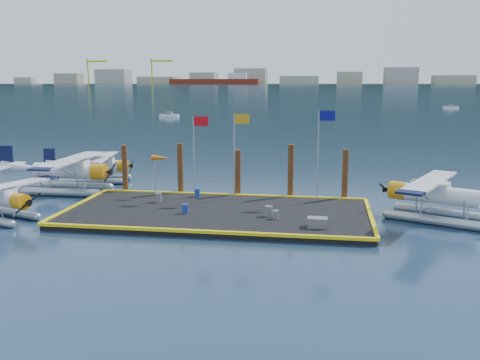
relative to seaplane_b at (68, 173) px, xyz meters
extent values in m
plane|color=navy|center=(13.32, -5.45, -1.63)|extent=(4000.00, 4000.00, 0.00)
cube|color=black|center=(13.32, -5.45, -1.43)|extent=(20.00, 10.00, 0.40)
cube|color=black|center=(13.32, 1094.55, -1.68)|extent=(3000.00, 500.00, 0.30)
cube|color=#53190B|center=(-166.68, 854.55, 2.37)|extent=(150.00, 22.00, 10.00)
cube|color=silver|center=(-126.68, 854.55, 11.37)|extent=(30.00, 16.00, 12.00)
cylinder|color=yellow|center=(-406.68, 889.55, 20.37)|extent=(2.40, 2.40, 44.00)
cylinder|color=yellow|center=(-286.68, 889.55, 20.37)|extent=(2.40, 2.40, 44.00)
cube|color=black|center=(13.32, 1394.55, 118.37)|extent=(2200.00, 500.00, 240.00)
cone|color=black|center=(-336.68, 1494.55, -1.63)|extent=(1400.00, 1400.00, 520.00)
cone|color=black|center=(-36.68, 1544.55, -1.63)|extent=(1300.00, 1300.00, 430.00)
cone|color=black|center=(363.32, 1444.55, -1.63)|extent=(1100.00, 1100.00, 360.00)
cylinder|color=#9CA4AA|center=(-0.58, -7.46, -1.37)|extent=(5.35, 2.40, 0.53)
cube|color=silver|center=(-0.25, -8.62, 0.14)|extent=(2.17, 1.59, 0.80)
cube|color=black|center=(0.00, -8.71, 0.32)|extent=(1.49, 1.30, 0.49)
cylinder|color=orange|center=(1.42, -9.23, -0.17)|extent=(1.19, 1.27, 1.03)
cube|color=black|center=(2.13, -9.49, -0.17)|extent=(0.73, 1.87, 1.00)
cube|color=silver|center=(-0.25, -8.62, 0.59)|extent=(4.01, 7.96, 0.11)
cube|color=black|center=(1.07, -5.04, 0.59)|extent=(1.53, 1.21, 0.12)
cylinder|color=#9CA4AA|center=(-0.45, 1.21, -1.30)|extent=(6.84, 0.66, 0.66)
cylinder|color=#9CA4AA|center=(-0.45, -1.21, -1.30)|extent=(6.84, 0.66, 0.66)
cylinder|color=silver|center=(-0.23, 0.00, 0.19)|extent=(5.13, 1.22, 1.21)
cube|color=silver|center=(0.44, 0.00, 0.57)|extent=(2.43, 1.21, 0.99)
cube|color=black|center=(0.77, 0.00, 0.79)|extent=(1.54, 1.16, 0.61)
cylinder|color=orange|center=(2.64, 0.00, 0.19)|extent=(1.10, 1.28, 1.28)
cube|color=black|center=(3.58, 0.00, 0.19)|extent=(0.07, 2.46, 1.24)
cube|color=silver|center=(0.44, 0.00, 1.12)|extent=(1.66, 9.93, 0.13)
cube|color=black|center=(0.43, 4.74, 1.12)|extent=(1.66, 0.99, 0.14)
cube|color=black|center=(0.44, -4.74, 1.12)|extent=(1.66, 0.99, 0.14)
cube|color=black|center=(-5.30, 0.00, 1.18)|extent=(1.21, 0.13, 1.88)
cube|color=silver|center=(-5.19, 0.00, 0.46)|extent=(0.99, 3.75, 0.11)
cylinder|color=#9CA4AA|center=(-0.02, 5.66, -1.37)|extent=(5.55, 1.50, 0.54)
cylinder|color=#9CA4AA|center=(0.33, 3.73, -1.37)|extent=(5.55, 1.50, 0.54)
cylinder|color=silver|center=(0.33, 4.73, -0.16)|extent=(4.27, 1.70, 0.98)
cube|color=silver|center=(0.86, 4.82, 0.16)|extent=(2.11, 1.31, 0.80)
cube|color=black|center=(1.12, 4.87, 0.33)|extent=(1.40, 1.14, 0.49)
cylinder|color=orange|center=(2.62, 5.13, -0.16)|extent=(1.06, 1.18, 1.04)
cube|color=black|center=(3.37, 5.27, -0.16)|extent=(0.40, 1.97, 1.00)
cube|color=silver|center=(0.86, 4.82, 0.60)|extent=(2.73, 8.16, 0.11)
cube|color=black|center=(0.19, 8.61, 0.60)|extent=(1.46, 1.03, 0.12)
cube|color=black|center=(1.53, 1.03, 0.60)|extent=(1.46, 1.03, 0.12)
cube|color=black|center=(-3.72, 4.01, 0.65)|extent=(0.99, 0.28, 1.52)
cube|color=silver|center=(-3.63, 4.02, 0.07)|extent=(1.33, 3.13, 0.09)
cylinder|color=#9CA4AA|center=(27.40, -5.44, -1.32)|extent=(6.12, 3.25, 0.62)
cylinder|color=#9CA4AA|center=(28.35, -3.36, -1.32)|extent=(6.12, 3.25, 0.62)
cylinder|color=silver|center=(27.68, -4.31, 0.08)|extent=(4.87, 3.05, 1.14)
cube|color=silver|center=(27.12, -4.05, 0.45)|extent=(2.56, 1.99, 0.94)
cube|color=black|center=(26.83, -3.92, 0.65)|extent=(1.78, 1.60, 0.57)
cylinder|color=orange|center=(25.23, -3.19, 0.08)|extent=(1.45, 1.53, 1.21)
cube|color=black|center=(24.42, -2.82, 0.08)|extent=(1.02, 2.13, 1.17)
cube|color=silver|center=(27.12, -4.05, 0.97)|extent=(5.31, 9.16, 0.12)
cube|color=black|center=(25.26, -8.12, 0.97)|extent=(1.81, 1.50, 0.14)
cube|color=black|center=(28.98, 0.01, 0.97)|extent=(1.81, 1.50, 0.14)
cylinder|color=#5D5D62|center=(8.66, -3.64, -0.90)|extent=(0.47, 0.47, 0.66)
cylinder|color=#5D5D62|center=(17.35, -6.93, -0.96)|extent=(0.39, 0.39, 0.55)
cylinder|color=#5D5D62|center=(16.85, -6.38, -0.89)|extent=(0.48, 0.48, 0.68)
cylinder|color=navy|center=(11.37, -6.43, -0.94)|extent=(0.42, 0.42, 0.59)
cylinder|color=navy|center=(10.96, -1.47, -0.92)|extent=(0.44, 0.44, 0.62)
cube|color=#5D5D62|center=(19.98, -8.48, -0.94)|extent=(1.18, 0.79, 0.59)
cylinder|color=#9E9CA5|center=(10.82, -1.65, 1.77)|extent=(0.08, 0.08, 6.00)
cube|color=#B90B13|center=(11.37, -1.65, 4.42)|extent=(1.10, 0.03, 0.70)
cylinder|color=#9E9CA5|center=(13.82, -1.65, 1.87)|extent=(0.08, 0.08, 6.20)
cube|color=#BF8716|center=(14.37, -1.65, 4.62)|extent=(1.10, 0.03, 0.70)
cylinder|color=#9E9CA5|center=(19.82, -1.65, 2.02)|extent=(0.08, 0.08, 6.50)
cube|color=navy|center=(20.37, -1.65, 4.92)|extent=(1.10, 0.03, 0.70)
cylinder|color=#9E9CA5|center=(7.82, -1.65, 0.27)|extent=(0.07, 0.07, 3.00)
cone|color=orange|center=(8.32, -1.65, 1.67)|extent=(1.40, 0.44, 0.44)
cylinder|color=#402012|center=(4.82, -0.05, 0.37)|extent=(0.44, 0.44, 4.00)
cylinder|color=#402012|center=(9.32, -0.05, 0.47)|extent=(0.44, 0.44, 4.20)
cylinder|color=#402012|center=(13.82, -0.05, 0.27)|extent=(0.44, 0.44, 3.80)
cylinder|color=#402012|center=(17.82, -0.05, 0.52)|extent=(0.44, 0.44, 4.30)
cylinder|color=#402012|center=(21.82, -0.05, 0.37)|extent=(0.44, 0.44, 4.00)
camera|label=1|loc=(20.29, -39.44, 7.43)|focal=40.00mm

